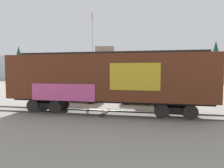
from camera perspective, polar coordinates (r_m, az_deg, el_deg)
The scene contains 7 objects.
ground_plane at distance 14.01m, azimuth -0.16°, elevation -8.44°, with size 260.00×260.00×0.00m, color gray.
track at distance 13.77m, azimuth 7.65°, elevation -8.53°, with size 60.01×4.37×0.08m.
freight_car at distance 13.76m, azimuth -1.27°, elevation 1.68°, with size 13.84×3.49×4.27m.
flagpole at distance 25.25m, azimuth -5.60°, elevation 10.98°, with size 0.50×1.42×10.02m.
hillside at distance 75.75m, azimuth 11.51°, elevation 4.66°, with size 152.75×32.57×12.38m.
parked_car_silver at distance 19.34m, azimuth -9.07°, elevation -2.56°, with size 4.09×2.10×1.60m.
parked_car_green at distance 18.02m, azimuth 9.38°, elevation -3.06°, with size 4.57×2.02×1.61m.
Camera 1 is at (3.35, -13.27, 3.00)m, focal length 32.12 mm.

